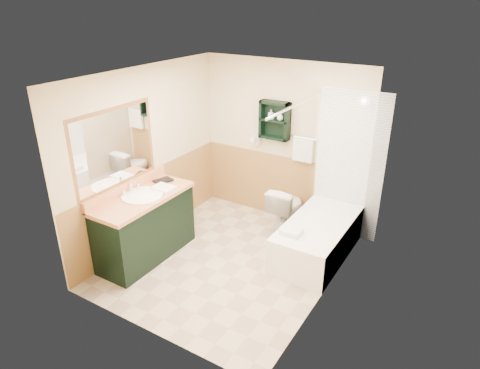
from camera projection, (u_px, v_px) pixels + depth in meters
The scene contains 25 objects.
floor at pixel (229, 261), 5.61m from camera, with size 3.00×3.00×0.00m, color #CAB693.
back_wall at pixel (283, 143), 6.31m from camera, with size 2.60×0.04×2.40m, color #FAEEC3.
left_wall at pixel (145, 157), 5.75m from camera, with size 0.04×3.00×2.40m, color #FAEEC3.
right_wall at pixel (333, 203), 4.50m from camera, with size 0.04×3.00×2.40m, color #FAEEC3.
ceiling at pixel (226, 74), 4.62m from camera, with size 2.60×3.00×0.04m, color white.
wainscot_left at pixel (152, 204), 6.02m from camera, with size 2.98×2.98×1.00m, color #B58A49, non-canonical shape.
wainscot_back at pixel (281, 186), 6.57m from camera, with size 2.58×2.58×1.00m, color #B58A49, non-canonical shape.
mirror_frame at pixel (115, 148), 5.17m from camera, with size 1.30×1.30×1.00m, color olive, non-canonical shape.
mirror_glass at pixel (115, 148), 5.17m from camera, with size 1.20×1.20×0.90m, color white, non-canonical shape.
tile_right at pixel (350, 189), 5.16m from camera, with size 1.50×1.50×2.10m, color white, non-canonical shape.
tile_back at pixel (349, 166), 5.85m from camera, with size 0.95×0.95×2.10m, color white, non-canonical shape.
tile_accent at pixel (357, 121), 4.82m from camera, with size 1.50×1.50×0.10m, color #124232, non-canonical shape.
wall_shelf at pixel (275, 120), 6.12m from camera, with size 0.45×0.15×0.55m, color black.
hair_dryer at pixel (257, 140), 6.43m from camera, with size 0.10×0.24×0.18m, color silver, non-canonical shape.
towel_bar at pixel (304, 138), 6.02m from camera, with size 0.40×0.06×0.40m, color white, non-canonical shape.
curtain_rod at pixel (298, 104), 5.13m from camera, with size 0.03×0.03×1.60m, color silver.
shower_curtain at pixel (300, 165), 5.61m from camera, with size 1.05×1.05×1.70m, color beige, non-canonical shape.
vanity at pixel (145, 227), 5.56m from camera, with size 0.59×1.39×0.88m, color black.
bathtub at pixel (317, 239), 5.65m from camera, with size 0.75×1.50×0.50m, color white.
toilet at pixel (286, 208), 6.24m from camera, with size 0.39×0.70×0.68m, color white.
counter_towel at pixel (163, 188), 5.55m from camera, with size 0.27×0.22×0.04m, color white.
vanity_book at pixel (159, 171), 5.81m from camera, with size 0.18×0.02×0.24m, color black.
tub_towel at pixel (291, 231), 5.27m from camera, with size 0.25×0.21×0.07m, color white.
soap_bottle_a at pixel (271, 117), 6.12m from camera, with size 0.06×0.13×0.06m, color white.
soap_bottle_b at pixel (280, 117), 6.05m from camera, with size 0.09×0.12×0.09m, color white.
Camera 1 is at (2.58, -3.94, 3.22)m, focal length 32.00 mm.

